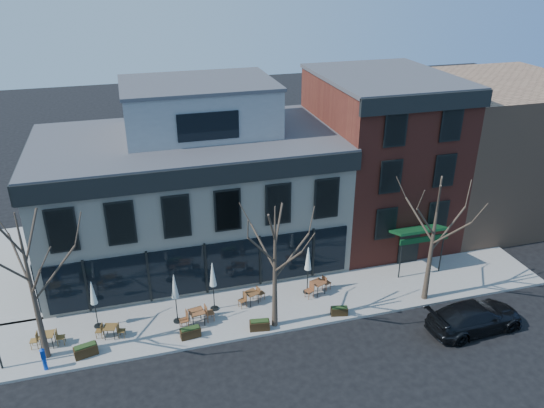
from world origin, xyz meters
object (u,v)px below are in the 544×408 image
object	(u,v)px
call_box	(44,358)
umbrella_0	(93,295)
cafe_set_0	(47,339)
parked_sedan	(475,317)

from	to	relation	value
call_box	umbrella_0	size ratio (longest dim) A/B	0.45
call_box	umbrella_0	world-z (taller)	umbrella_0
call_box	cafe_set_0	xyz separation A→B (m)	(-0.03, 1.75, -0.21)
parked_sedan	umbrella_0	bearing A→B (deg)	70.38
call_box	umbrella_0	xyz separation A→B (m)	(2.36, 2.69, 1.32)
parked_sedan	call_box	xyz separation A→B (m)	(-21.63, 2.78, 0.05)
parked_sedan	cafe_set_0	bearing A→B (deg)	74.42
call_box	cafe_set_0	distance (m)	1.76
cafe_set_0	umbrella_0	distance (m)	2.99
parked_sedan	call_box	bearing A→B (deg)	78.91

